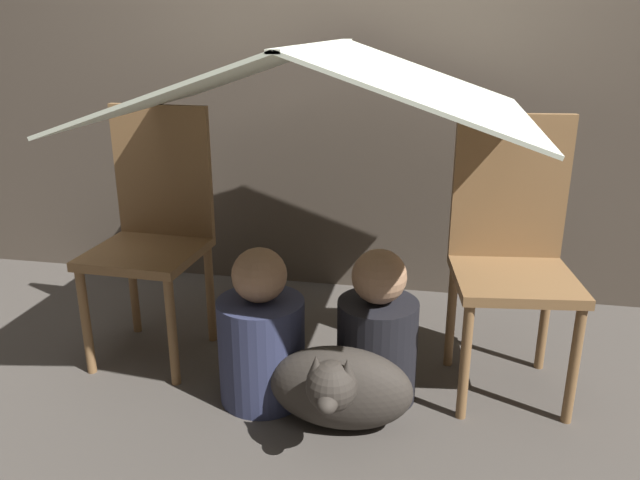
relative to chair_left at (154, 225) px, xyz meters
The scene contains 8 objects.
ground_plane 0.92m from the chair_left, 19.31° to the right, with size 8.80×8.80×0.00m, color #47423D.
wall_back 1.29m from the chair_left, 49.69° to the left, with size 7.00×0.05×2.50m.
chair_left is the anchor object (origin of this frame).
chair_right 1.39m from the chair_left, ahead, with size 0.47×0.47×1.01m.
sheet_canopy 0.92m from the chair_left, ahead, with size 1.41×1.22×0.25m.
person_front 0.68m from the chair_left, 29.49° to the right, with size 0.31×0.31×0.59m.
person_second 1.01m from the chair_left, 12.75° to the right, with size 0.29×0.29×0.58m.
dog 1.02m from the chair_left, 27.73° to the right, with size 0.49×0.41×0.37m.
Camera 1 is at (0.42, -1.98, 1.31)m, focal length 35.00 mm.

